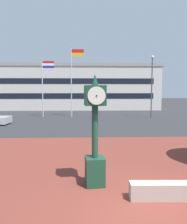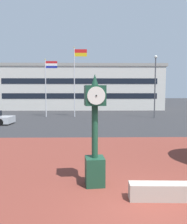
{
  "view_description": "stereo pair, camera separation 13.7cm",
  "coord_description": "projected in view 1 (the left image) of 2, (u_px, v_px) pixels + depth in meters",
  "views": [
    {
      "loc": [
        -1.65,
        -5.73,
        3.16
      ],
      "look_at": [
        -1.38,
        1.66,
        2.47
      ],
      "focal_mm": 35.36,
      "sensor_mm": 36.0,
      "label": 1
    },
    {
      "loc": [
        -1.51,
        -5.74,
        3.16
      ],
      "look_at": [
        -1.38,
        1.66,
        2.47
      ],
      "focal_mm": 35.36,
      "sensor_mm": 36.0,
      "label": 2
    }
  ],
  "objects": [
    {
      "name": "planter_wall",
      "position": [
        184.0,
        191.0,
        6.47
      ],
      "size": [
        3.21,
        0.51,
        0.5
      ],
      "primitive_type": "cube",
      "rotation": [
        0.0,
        0.0,
        -0.03
      ],
      "color": "#ADA393",
      "rests_on": "ground"
    },
    {
      "name": "civic_building",
      "position": [
        78.0,
        88.0,
        41.69
      ],
      "size": [
        29.06,
        11.15,
        7.82
      ],
      "color": "beige",
      "rests_on": "ground"
    },
    {
      "name": "ground_plane",
      "position": [
        146.0,
        207.0,
        6.06
      ],
      "size": [
        200.0,
        200.0,
        0.0
      ],
      "primitive_type": "plane",
      "color": "#2D2D30"
    },
    {
      "name": "plaza_brick_paving",
      "position": [
        128.0,
        172.0,
        8.67
      ],
      "size": [
        44.0,
        13.25,
        0.01
      ],
      "primitive_type": "cube",
      "color": "brown",
      "rests_on": "ground"
    },
    {
      "name": "street_clock",
      "position": [
        95.0,
        136.0,
        7.32
      ],
      "size": [
        0.72,
        0.77,
        3.73
      ],
      "rotation": [
        0.0,
        0.0,
        0.11
      ],
      "color": "#19422D",
      "rests_on": "ground"
    },
    {
      "name": "flagpole_secondary",
      "position": [
        73.0,
        76.0,
        27.16
      ],
      "size": [
        1.63,
        0.14,
        8.6
      ],
      "color": "silver",
      "rests_on": "ground"
    },
    {
      "name": "street_lamp_post",
      "position": [
        152.0,
        81.0,
        26.31
      ],
      "size": [
        0.36,
        0.36,
        7.41
      ],
      "color": "#4C4C51",
      "rests_on": "ground"
    },
    {
      "name": "flagpole_primary",
      "position": [
        44.0,
        83.0,
        27.1
      ],
      "size": [
        1.54,
        0.14,
        7.16
      ],
      "color": "silver",
      "rests_on": "ground"
    }
  ]
}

